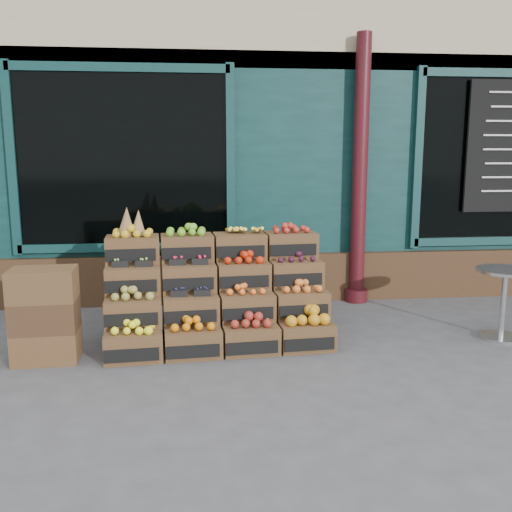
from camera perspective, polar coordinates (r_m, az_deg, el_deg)
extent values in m
plane|color=#49494C|center=(5.10, 3.12, -10.83)|extent=(60.00, 60.00, 0.00)
cube|color=#0E3231|center=(9.94, -1.64, 13.64)|extent=(12.00, 6.00, 4.80)
cube|color=#0E3231|center=(6.99, 0.29, 7.59)|extent=(12.00, 0.12, 3.00)
cube|color=#3F2919|center=(7.09, 0.35, -2.18)|extent=(12.00, 0.18, 0.60)
cube|color=black|center=(6.92, -13.11, 9.36)|extent=(2.40, 0.06, 2.00)
cylinder|color=#3E0E14|center=(7.03, 10.35, 8.25)|extent=(0.18, 0.18, 3.20)
cube|color=brown|center=(5.30, -12.12, -8.74)|extent=(0.54, 0.39, 0.26)
cube|color=black|center=(5.13, -12.18, -9.70)|extent=(0.47, 0.05, 0.12)
cube|color=#FCF822|center=(5.25, -12.19, -6.99)|extent=(0.43, 0.30, 0.08)
cube|color=brown|center=(5.31, -6.30, -8.54)|extent=(0.54, 0.39, 0.26)
cube|color=black|center=(5.14, -6.15, -9.49)|extent=(0.47, 0.05, 0.12)
cube|color=orange|center=(5.25, -6.34, -6.75)|extent=(0.43, 0.30, 0.09)
cube|color=brown|center=(5.37, -0.56, -8.26)|extent=(0.54, 0.39, 0.26)
cube|color=black|center=(5.20, -0.21, -9.19)|extent=(0.47, 0.05, 0.12)
cube|color=maroon|center=(5.31, -0.56, -6.45)|extent=(0.43, 0.30, 0.10)
cube|color=brown|center=(5.48, 5.00, -7.91)|extent=(0.54, 0.39, 0.26)
cube|color=black|center=(5.31, 5.53, -8.80)|extent=(0.47, 0.05, 0.12)
cube|color=#BF7F15|center=(5.42, 5.03, -6.03)|extent=(0.43, 0.30, 0.12)
cube|color=brown|center=(5.43, -12.16, -5.43)|extent=(0.54, 0.39, 0.26)
cube|color=black|center=(5.26, -12.21, -6.26)|extent=(0.47, 0.05, 0.12)
cube|color=olive|center=(5.39, -12.23, -3.68)|extent=(0.43, 0.30, 0.09)
cube|color=brown|center=(5.44, -6.52, -5.24)|extent=(0.54, 0.39, 0.26)
cube|color=black|center=(5.26, -6.38, -6.07)|extent=(0.47, 0.05, 0.12)
cube|color=navy|center=(5.40, -6.55, -3.78)|extent=(0.43, 0.30, 0.03)
cube|color=brown|center=(5.50, -0.95, -5.01)|extent=(0.54, 0.39, 0.26)
cube|color=black|center=(5.32, -0.62, -5.81)|extent=(0.47, 0.05, 0.12)
cube|color=orange|center=(5.46, -0.95, -3.36)|extent=(0.43, 0.30, 0.07)
cube|color=brown|center=(5.60, 4.46, -4.74)|extent=(0.54, 0.39, 0.26)
cube|color=black|center=(5.43, 4.96, -5.51)|extent=(0.47, 0.05, 0.12)
cube|color=orange|center=(5.56, 4.48, -3.05)|extent=(0.43, 0.30, 0.08)
cube|color=brown|center=(5.58, -12.19, -2.29)|extent=(0.54, 0.39, 0.26)
cube|color=black|center=(5.40, -12.24, -3.00)|extent=(0.47, 0.05, 0.12)
cube|color=#7CB048|center=(5.55, -12.25, -0.85)|extent=(0.43, 0.30, 0.03)
cube|color=brown|center=(5.59, -6.72, -2.11)|extent=(0.54, 0.39, 0.26)
cube|color=black|center=(5.41, -6.59, -2.81)|extent=(0.47, 0.05, 0.12)
cube|color=red|center=(5.56, -6.75, -0.65)|extent=(0.43, 0.30, 0.03)
cube|color=brown|center=(5.64, -1.31, -1.92)|extent=(0.54, 0.39, 0.26)
cube|color=black|center=(5.47, -1.00, -2.60)|extent=(0.47, 0.05, 0.12)
cube|color=#B22209|center=(5.61, -1.32, -0.20)|extent=(0.43, 0.30, 0.09)
cube|color=brown|center=(5.75, 3.95, -1.71)|extent=(0.54, 0.39, 0.26)
cube|color=black|center=(5.57, 4.42, -2.37)|extent=(0.47, 0.05, 0.12)
cube|color=#330E20|center=(5.72, 3.97, -0.13)|extent=(0.43, 0.30, 0.07)
cube|color=brown|center=(5.75, -12.22, 0.68)|extent=(0.54, 0.39, 0.26)
cube|color=black|center=(5.56, -12.27, 0.09)|extent=(0.47, 0.05, 0.12)
cube|color=gold|center=(5.72, -12.29, 2.37)|extent=(0.43, 0.30, 0.09)
cube|color=brown|center=(5.75, -6.91, 0.85)|extent=(0.54, 0.39, 0.26)
cube|color=black|center=(5.57, -6.79, 0.27)|extent=(0.47, 0.05, 0.12)
cube|color=#62A823|center=(5.72, -6.95, 2.54)|extent=(0.43, 0.30, 0.09)
cube|color=brown|center=(5.80, -1.65, 1.01)|extent=(0.54, 0.39, 0.26)
cube|color=black|center=(5.62, -1.36, 0.44)|extent=(0.47, 0.05, 0.12)
cube|color=yellow|center=(5.78, -1.66, 2.65)|extent=(0.43, 0.30, 0.08)
cube|color=brown|center=(5.91, 3.46, 1.16)|extent=(0.54, 0.39, 0.26)
cube|color=black|center=(5.73, 3.91, 0.60)|extent=(0.47, 0.05, 0.12)
cube|color=#A72920|center=(5.88, 3.48, 2.76)|extent=(0.43, 0.30, 0.08)
cube|color=#3F2919|center=(5.54, -3.69, -7.69)|extent=(2.13, 0.51, 0.26)
cube|color=#3F2919|center=(5.70, -3.95, -5.79)|extent=(2.13, 0.51, 0.51)
cube|color=#3F2919|center=(5.88, -4.20, -4.01)|extent=(2.13, 0.51, 0.77)
cone|color=olive|center=(5.71, -12.82, 3.40)|extent=(0.18, 0.18, 0.30)
cone|color=olive|center=(5.74, -11.69, 3.28)|extent=(0.16, 0.16, 0.26)
cube|color=brown|center=(5.48, -20.16, -8.38)|extent=(0.58, 0.41, 0.28)
cube|color=#3F2919|center=(5.40, -20.34, -5.57)|extent=(0.58, 0.41, 0.28)
cube|color=brown|center=(5.34, -20.54, -2.68)|extent=(0.58, 0.41, 0.28)
cylinder|color=#B0B2B7|center=(6.28, 23.25, -7.44)|extent=(0.41, 0.41, 0.03)
cylinder|color=#B0B2B7|center=(6.19, 23.48, -4.49)|extent=(0.06, 0.06, 0.68)
cylinder|color=#B0B2B7|center=(6.11, 23.71, -1.33)|extent=(0.56, 0.56, 0.03)
imported|color=#1A5C26|center=(7.70, -10.17, 4.43)|extent=(0.86, 0.66, 2.12)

